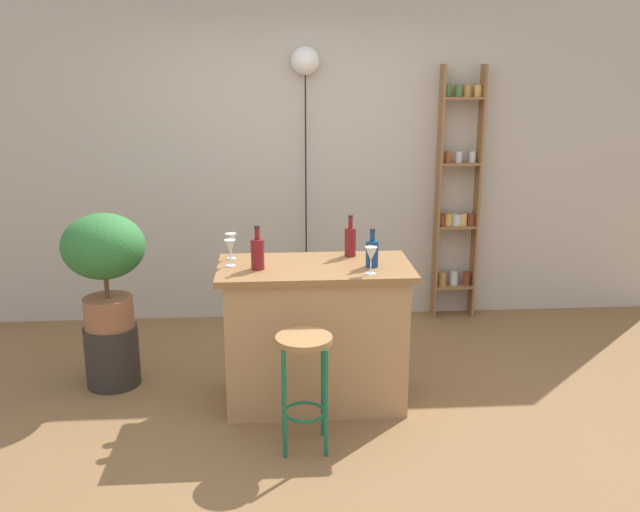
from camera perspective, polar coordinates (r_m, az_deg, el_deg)
name	(u,v)px	position (r m, az deg, el deg)	size (l,w,h in m)	color
ground	(318,422)	(4.38, -0.14, -13.29)	(12.00, 12.00, 0.00)	brown
back_wall	(302,152)	(5.84, -1.50, 8.43)	(6.40, 0.10, 2.80)	#BCB2A3
kitchen_counter	(315,333)	(4.46, -0.41, -6.30)	(1.19, 0.63, 0.90)	tan
bar_stool	(304,366)	(3.92, -1.30, -8.93)	(0.31, 0.31, 0.67)	#196642
spice_shelf	(458,196)	(5.95, 11.08, 4.79)	(0.35, 0.15, 2.10)	olive
plant_stool	(112,355)	(4.97, -16.47, -7.73)	(0.36, 0.36, 0.41)	#2D2823
potted_plant	(104,257)	(4.75, -17.09, -0.09)	(0.54, 0.48, 0.77)	#935B3D
bottle_vinegar	(258,253)	(4.23, -5.08, 0.25)	(0.08, 0.08, 0.27)	maroon
bottle_sauce_amber	(350,241)	(4.50, 2.47, 1.24)	(0.07, 0.07, 0.27)	maroon
bottle_wine_red	(372,253)	(4.27, 4.24, 0.28)	(0.08, 0.08, 0.24)	navy
wine_glass_left	(371,255)	(4.12, 4.16, 0.11)	(0.07, 0.07, 0.16)	silver
wine_glass_center	(230,247)	(4.31, -7.30, 0.70)	(0.07, 0.07, 0.16)	silver
wine_glass_right	(231,241)	(4.47, -7.22, 1.24)	(0.07, 0.07, 0.16)	silver
pendant_globe_light	(305,64)	(5.69, -1.21, 15.25)	(0.22, 0.22, 2.23)	black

